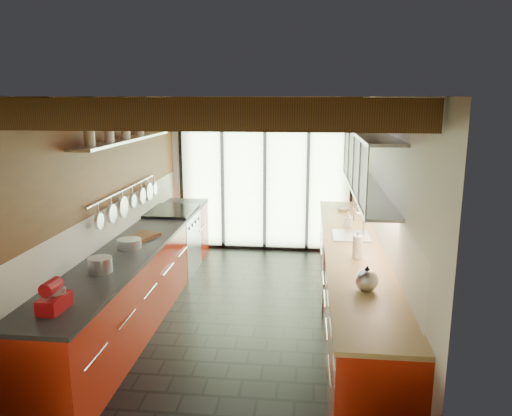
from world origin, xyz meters
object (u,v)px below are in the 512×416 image
(paper_towel, at_px, (358,247))
(soap_bottle, at_px, (348,220))
(stand_mixer, at_px, (54,298))
(bowl, at_px, (343,209))
(kettle, at_px, (367,279))

(paper_towel, distance_m, soap_bottle, 1.32)
(stand_mixer, xyz_separation_m, paper_towel, (2.54, 1.59, 0.02))
(stand_mixer, height_order, paper_towel, paper_towel)
(paper_towel, bearing_deg, soap_bottle, 90.00)
(stand_mixer, distance_m, bowl, 4.64)
(stand_mixer, relative_size, soap_bottle, 1.47)
(stand_mixer, xyz_separation_m, kettle, (2.54, 0.69, 0.00))
(stand_mixer, bearing_deg, soap_bottle, 48.88)
(stand_mixer, height_order, bowl, stand_mixer)
(stand_mixer, relative_size, paper_towel, 1.02)
(soap_bottle, bearing_deg, paper_towel, -90.00)
(soap_bottle, height_order, bowl, soap_bottle)
(kettle, height_order, paper_towel, paper_towel)
(bowl, bearing_deg, kettle, -90.00)
(kettle, bearing_deg, paper_towel, 90.00)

